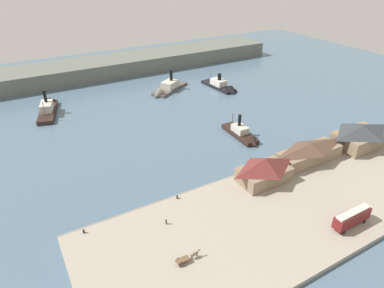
% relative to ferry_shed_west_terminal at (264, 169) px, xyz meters
% --- Properties ---
extents(ground_plane, '(320.00, 320.00, 0.00)m').
position_rel_ferry_shed_west_terminal_xyz_m(ground_plane, '(0.16, 9.81, -4.91)').
color(ground_plane, slate).
extents(quay_promenade, '(110.00, 36.00, 1.20)m').
position_rel_ferry_shed_west_terminal_xyz_m(quay_promenade, '(0.16, -12.19, -4.31)').
color(quay_promenade, '#9E9384').
rests_on(quay_promenade, ground).
extents(seawall_edge, '(110.00, 0.80, 1.00)m').
position_rel_ferry_shed_west_terminal_xyz_m(seawall_edge, '(0.16, 6.21, -4.41)').
color(seawall_edge, gray).
rests_on(seawall_edge, ground).
extents(ferry_shed_west_terminal, '(14.65, 8.95, 7.29)m').
position_rel_ferry_shed_west_terminal_xyz_m(ferry_shed_west_terminal, '(0.00, 0.00, 0.00)').
color(ferry_shed_west_terminal, '#847056').
rests_on(ferry_shed_west_terminal, quay_promenade).
extents(ferry_shed_customs_shed, '(21.44, 7.59, 6.29)m').
position_rel_ferry_shed_west_terminal_xyz_m(ferry_shed_customs_shed, '(18.78, 1.14, -0.51)').
color(ferry_shed_customs_shed, '#847056').
rests_on(ferry_shed_customs_shed, quay_promenade).
extents(ferry_shed_central_terminal, '(17.13, 11.18, 7.48)m').
position_rel_ferry_shed_west_terminal_xyz_m(ferry_shed_central_terminal, '(40.41, -0.32, 0.09)').
color(ferry_shed_central_terminal, '#847056').
rests_on(ferry_shed_central_terminal, quay_promenade).
extents(street_tram, '(10.40, 2.67, 4.24)m').
position_rel_ferry_shed_west_terminal_xyz_m(street_tram, '(5.89, -24.21, -1.22)').
color(street_tram, maroon).
rests_on(street_tram, quay_promenade).
extents(horse_cart, '(5.60, 1.41, 1.87)m').
position_rel_ferry_shed_west_terminal_xyz_m(horse_cart, '(-32.48, -14.44, -2.77)').
color(horse_cart, brown).
rests_on(horse_cart, quay_promenade).
extents(pedestrian_by_tram, '(0.39, 0.39, 1.57)m').
position_rel_ferry_shed_west_terminal_xyz_m(pedestrian_by_tram, '(-31.52, -2.33, -2.99)').
color(pedestrian_by_tram, '#4C3D33').
rests_on(pedestrian_by_tram, quay_promenade).
extents(mooring_post_center_west, '(0.44, 0.44, 0.90)m').
position_rel_ferry_shed_west_terminal_xyz_m(mooring_post_center_west, '(-24.83, 4.84, -3.26)').
color(mooring_post_center_west, black).
rests_on(mooring_post_center_west, quay_promenade).
extents(mooring_post_center_east, '(0.44, 0.44, 0.90)m').
position_rel_ferry_shed_west_terminal_xyz_m(mooring_post_center_east, '(-49.22, 4.41, -3.26)').
color(mooring_post_center_east, black).
rests_on(mooring_post_center_east, quay_promenade).
extents(ferry_near_quay, '(11.83, 24.89, 11.58)m').
position_rel_ferry_shed_west_terminal_xyz_m(ferry_near_quay, '(-43.82, 83.59, -3.36)').
color(ferry_near_quay, black).
rests_on(ferry_near_quay, ground).
extents(ferry_approaching_east, '(5.62, 18.41, 9.38)m').
position_rel_ferry_shed_west_terminal_xyz_m(ferry_approaching_east, '(11.65, 24.74, -3.55)').
color(ferry_approaching_east, black).
rests_on(ferry_approaching_east, ground).
extents(ferry_outer_harbor, '(7.81, 22.80, 9.21)m').
position_rel_ferry_shed_west_terminal_xyz_m(ferry_outer_harbor, '(33.32, 69.35, -3.61)').
color(ferry_outer_harbor, black).
rests_on(ferry_outer_harbor, ground).
extents(ferry_moored_west, '(23.40, 17.93, 11.72)m').
position_rel_ferry_shed_west_terminal_xyz_m(ferry_moored_west, '(8.10, 79.31, -3.56)').
color(ferry_moored_west, '#514C47').
rests_on(ferry_moored_west, ground).
extents(far_headland, '(180.00, 24.00, 8.00)m').
position_rel_ferry_shed_west_terminal_xyz_m(far_headland, '(0.16, 119.81, -0.91)').
color(far_headland, '#60665B').
rests_on(far_headland, ground).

